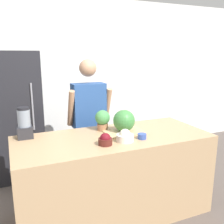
{
  "coord_description": "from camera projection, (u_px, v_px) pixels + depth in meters",
  "views": [
    {
      "loc": [
        -0.99,
        -1.84,
        1.74
      ],
      "look_at": [
        0.0,
        0.47,
        1.14
      ],
      "focal_mm": 40.0,
      "sensor_mm": 36.0,
      "label": 1
    }
  ],
  "objects": [
    {
      "name": "bowl_cherries",
      "position": [
        105.0,
        140.0,
        2.34
      ],
      "size": [
        0.13,
        0.13,
        0.12
      ],
      "color": "#511E19",
      "rests_on": "counter_island"
    },
    {
      "name": "refrigerator",
      "position": [
        15.0,
        116.0,
        3.48
      ],
      "size": [
        0.7,
        0.68,
        1.77
      ],
      "color": "#232328",
      "rests_on": "ground_plane"
    },
    {
      "name": "wall_back",
      "position": [
        71.0,
        80.0,
        4.07
      ],
      "size": [
        8.0,
        0.06,
        2.6
      ],
      "color": "white",
      "rests_on": "ground_plane"
    },
    {
      "name": "person",
      "position": [
        89.0,
        123.0,
        3.24
      ],
      "size": [
        0.55,
        0.27,
        1.67
      ],
      "color": "#4C608C",
      "rests_on": "ground_plane"
    },
    {
      "name": "watermelon",
      "position": [
        124.0,
        121.0,
        2.69
      ],
      "size": [
        0.24,
        0.24,
        0.24
      ],
      "color": "#3D7F3D",
      "rests_on": "cutting_board"
    },
    {
      "name": "counter_island",
      "position": [
        114.0,
        175.0,
        2.7
      ],
      "size": [
        2.02,
        0.85,
        0.89
      ],
      "color": "tan",
      "rests_on": "ground_plane"
    },
    {
      "name": "cutting_board",
      "position": [
        125.0,
        132.0,
        2.7
      ],
      "size": [
        0.43,
        0.28,
        0.01
      ],
      "color": "tan",
      "rests_on": "counter_island"
    },
    {
      "name": "potted_plant",
      "position": [
        102.0,
        119.0,
        2.78
      ],
      "size": [
        0.17,
        0.17,
        0.23
      ],
      "color": "#996647",
      "rests_on": "counter_island"
    },
    {
      "name": "bowl_small_blue",
      "position": [
        142.0,
        136.0,
        2.51
      ],
      "size": [
        0.09,
        0.09,
        0.05
      ],
      "color": "#334C9E",
      "rests_on": "counter_island"
    },
    {
      "name": "bowl_cream",
      "position": [
        125.0,
        137.0,
        2.44
      ],
      "size": [
        0.17,
        0.17,
        0.13
      ],
      "color": "white",
      "rests_on": "counter_island"
    },
    {
      "name": "blender",
      "position": [
        24.0,
        124.0,
        2.51
      ],
      "size": [
        0.15,
        0.15,
        0.32
      ],
      "color": "#28282D",
      "rests_on": "counter_island"
    }
  ]
}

